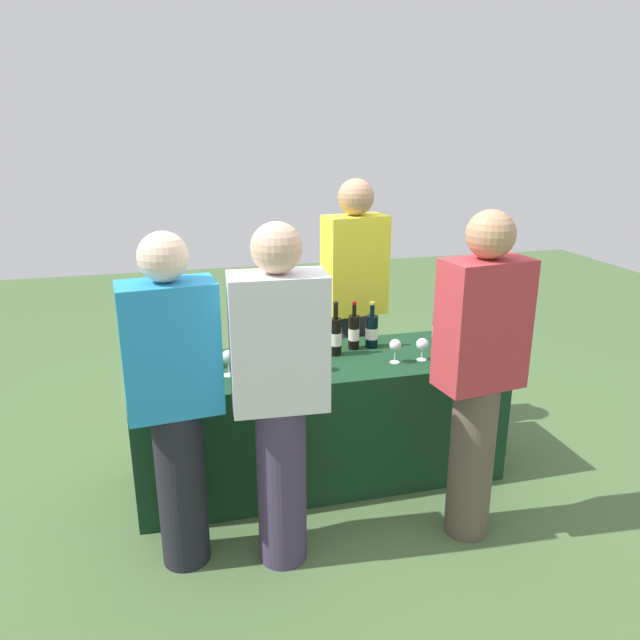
{
  "coord_description": "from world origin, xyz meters",
  "views": [
    {
      "loc": [
        -0.81,
        -3.17,
        2.05
      ],
      "look_at": [
        0.0,
        0.0,
        1.01
      ],
      "focal_mm": 33.65,
      "sensor_mm": 36.0,
      "label": 1
    }
  ],
  "objects": [
    {
      "name": "wine_glass_0",
      "position": [
        -0.71,
        -0.15,
        0.86
      ],
      "size": [
        0.07,
        0.07,
        0.14
      ],
      "color": "silver",
      "rests_on": "tasting_table"
    },
    {
      "name": "wine_bottle_6",
      "position": [
        0.37,
        0.15,
        0.86
      ],
      "size": [
        0.08,
        0.08,
        0.29
      ],
      "color": "black",
      "rests_on": "tasting_table"
    },
    {
      "name": "guest_2",
      "position": [
        0.62,
        -0.73,
        0.93
      ],
      "size": [
        0.44,
        0.28,
        1.71
      ],
      "rotation": [
        0.0,
        0.0,
        0.13
      ],
      "color": "brown",
      "rests_on": "ground_plane"
    },
    {
      "name": "tasting_table",
      "position": [
        0.0,
        0.0,
        0.38
      ],
      "size": [
        2.15,
        0.68,
        0.76
      ],
      "primitive_type": "cube",
      "color": "#14381E",
      "rests_on": "ground_plane"
    },
    {
      "name": "wine_bottle_2",
      "position": [
        -0.24,
        0.11,
        0.86
      ],
      "size": [
        0.07,
        0.07,
        0.3
      ],
      "color": "black",
      "rests_on": "tasting_table"
    },
    {
      "name": "guest_0",
      "position": [
        -0.84,
        -0.58,
        0.89
      ],
      "size": [
        0.44,
        0.27,
        1.65
      ],
      "rotation": [
        0.0,
        0.0,
        0.1
      ],
      "color": "black",
      "rests_on": "ground_plane"
    },
    {
      "name": "wine_bottle_3",
      "position": [
        -0.15,
        0.16,
        0.87
      ],
      "size": [
        0.07,
        0.07,
        0.3
      ],
      "color": "black",
      "rests_on": "tasting_table"
    },
    {
      "name": "wine_bottle_7",
      "position": [
        0.77,
        0.06,
        0.87
      ],
      "size": [
        0.07,
        0.07,
        0.3
      ],
      "color": "black",
      "rests_on": "tasting_table"
    },
    {
      "name": "wine_bottle_5",
      "position": [
        0.25,
        0.15,
        0.87
      ],
      "size": [
        0.07,
        0.07,
        0.3
      ],
      "color": "black",
      "rests_on": "tasting_table"
    },
    {
      "name": "ground_plane",
      "position": [
        0.0,
        0.0,
        0.0
      ],
      "size": [
        12.0,
        12.0,
        0.0
      ],
      "primitive_type": "plane",
      "color": "#476638"
    },
    {
      "name": "wine_bottle_4",
      "position": [
        0.11,
        0.07,
        0.88
      ],
      "size": [
        0.07,
        0.07,
        0.33
      ],
      "color": "black",
      "rests_on": "tasting_table"
    },
    {
      "name": "wine_glass_1",
      "position": [
        -0.54,
        -0.09,
        0.86
      ],
      "size": [
        0.07,
        0.07,
        0.15
      ],
      "color": "silver",
      "rests_on": "tasting_table"
    },
    {
      "name": "server_pouring",
      "position": [
        0.37,
        0.54,
        0.96
      ],
      "size": [
        0.43,
        0.28,
        1.76
      ],
      "rotation": [
        0.0,
        0.0,
        3.27
      ],
      "color": "black",
      "rests_on": "ground_plane"
    },
    {
      "name": "menu_board",
      "position": [
        -0.84,
        0.8,
        0.44
      ],
      "size": [
        0.52,
        0.14,
        0.88
      ],
      "primitive_type": "cube",
      "rotation": [
        0.0,
        0.0,
        0.22
      ],
      "color": "white",
      "rests_on": "ground_plane"
    },
    {
      "name": "wine_glass_2",
      "position": [
        -0.05,
        -0.15,
        0.85
      ],
      "size": [
        0.07,
        0.07,
        0.13
      ],
      "color": "silver",
      "rests_on": "tasting_table"
    },
    {
      "name": "guest_1",
      "position": [
        -0.37,
        -0.68,
        0.91
      ],
      "size": [
        0.45,
        0.26,
        1.68
      ],
      "rotation": [
        0.0,
        0.0,
        -0.06
      ],
      "color": "#3F3351",
      "rests_on": "ground_plane"
    },
    {
      "name": "wine_glass_4",
      "position": [
        0.58,
        -0.14,
        0.85
      ],
      "size": [
        0.07,
        0.07,
        0.14
      ],
      "color": "silver",
      "rests_on": "tasting_table"
    },
    {
      "name": "wine_bottle_1",
      "position": [
        -0.42,
        0.15,
        0.86
      ],
      "size": [
        0.07,
        0.07,
        0.3
      ],
      "color": "black",
      "rests_on": "tasting_table"
    },
    {
      "name": "wine_bottle_0",
      "position": [
        -0.63,
        0.06,
        0.88
      ],
      "size": [
        0.08,
        0.08,
        0.33
      ],
      "color": "black",
      "rests_on": "tasting_table"
    },
    {
      "name": "wine_glass_5",
      "position": [
        0.74,
        -0.07,
        0.86
      ],
      "size": [
        0.07,
        0.07,
        0.14
      ],
      "color": "silver",
      "rests_on": "tasting_table"
    },
    {
      "name": "wine_glass_3",
      "position": [
        0.41,
        -0.14,
        0.86
      ],
      "size": [
        0.07,
        0.07,
        0.14
      ],
      "color": "silver",
      "rests_on": "tasting_table"
    }
  ]
}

